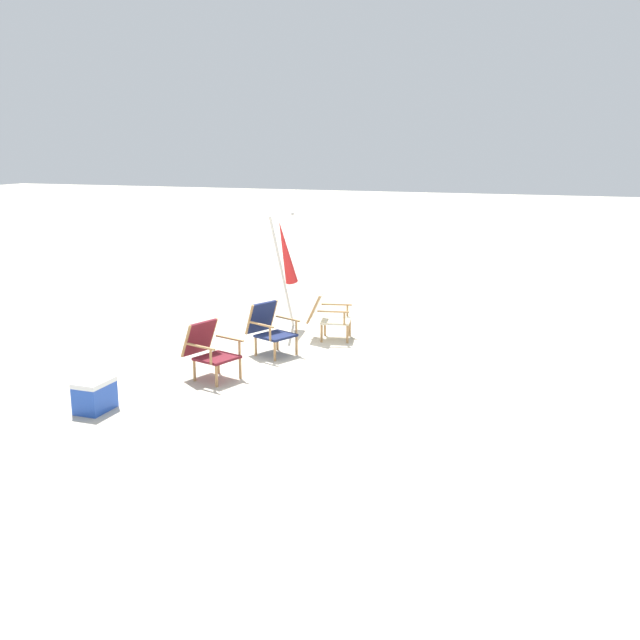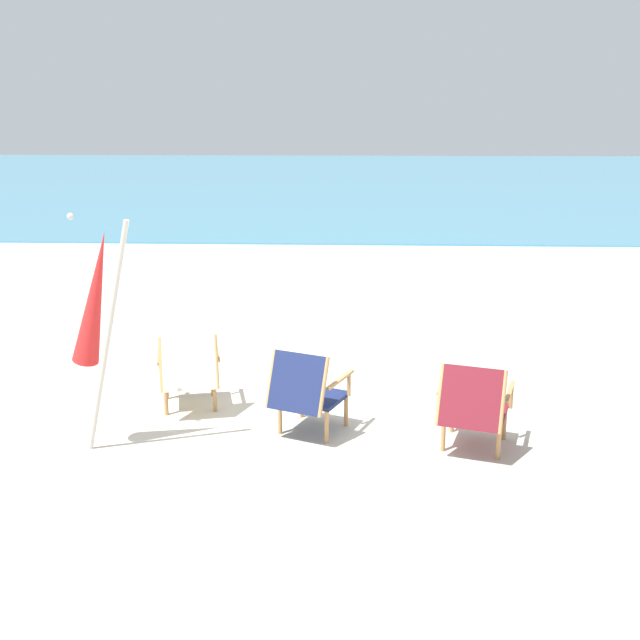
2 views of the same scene
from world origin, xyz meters
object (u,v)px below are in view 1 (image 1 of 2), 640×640
object	(u,v)px
beach_chair_back_left	(327,314)
umbrella_furled_red	(285,253)
beach_chair_front_left	(269,327)
cooler_box	(95,395)
beach_chair_front_right	(209,349)

from	to	relation	value
beach_chair_back_left	umbrella_furled_red	size ratio (longest dim) A/B	0.40
beach_chair_front_left	umbrella_furled_red	bearing A→B (deg)	-165.72
beach_chair_front_left	cooler_box	bearing A→B (deg)	-17.29
beach_chair_front_left	umbrella_furled_red	world-z (taller)	umbrella_furled_red
beach_chair_front_left	cooler_box	size ratio (longest dim) A/B	1.73
beach_chair_front_right	cooler_box	xyz separation A→B (m)	(1.68, -0.69, -0.23)
beach_chair_front_right	beach_chair_back_left	distance (m)	2.74
beach_chair_front_right	beach_chair_front_left	distance (m)	1.47
beach_chair_back_left	cooler_box	world-z (taller)	beach_chair_back_left
umbrella_furled_red	cooler_box	xyz separation A→B (m)	(4.82, -0.54, -1.14)
beach_chair_back_left	umbrella_furled_red	world-z (taller)	umbrella_furled_red
beach_chair_front_right	beach_chair_back_left	xyz separation A→B (m)	(-2.61, 0.82, -0.00)
beach_chair_front_right	beach_chair_front_left	xyz separation A→B (m)	(-1.44, 0.28, 0.00)
beach_chair_back_left	cooler_box	distance (m)	4.56
umbrella_furled_red	cooler_box	world-z (taller)	umbrella_furled_red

